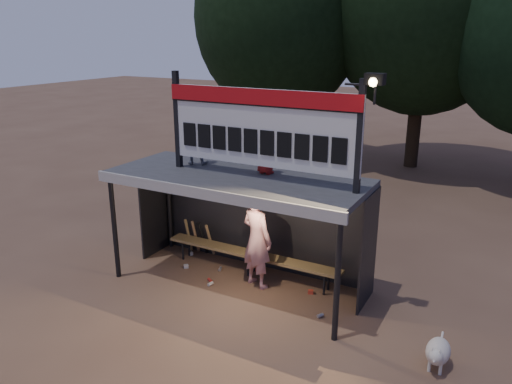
# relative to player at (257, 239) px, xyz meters

# --- Properties ---
(ground) EXTENTS (80.00, 80.00, 0.00)m
(ground) POSITION_rel_player_xyz_m (-0.35, -0.16, -1.00)
(ground) COLOR brown
(ground) RESTS_ON ground
(player) EXTENTS (0.84, 0.68, 2.00)m
(player) POSITION_rel_player_xyz_m (0.00, 0.00, 0.00)
(player) COLOR silver
(player) RESTS_ON ground
(child_a) EXTENTS (0.66, 0.59, 1.12)m
(child_a) POSITION_rel_player_xyz_m (-1.56, 0.19, 1.88)
(child_a) COLOR gray
(child_a) RESTS_ON dugout_shelter
(child_b) EXTENTS (0.47, 0.35, 0.88)m
(child_b) POSITION_rel_player_xyz_m (0.08, 0.21, 1.76)
(child_b) COLOR maroon
(child_b) RESTS_ON dugout_shelter
(dugout_shelter) EXTENTS (5.10, 2.08, 2.32)m
(dugout_shelter) POSITION_rel_player_xyz_m (-0.35, 0.08, 0.85)
(dugout_shelter) COLOR #39393B
(dugout_shelter) RESTS_ON ground
(scoreboard_assembly) EXTENTS (4.10, 0.27, 1.99)m
(scoreboard_assembly) POSITION_rel_player_xyz_m (0.21, -0.17, 2.32)
(scoreboard_assembly) COLOR black
(scoreboard_assembly) RESTS_ON dugout_shelter
(bench) EXTENTS (4.00, 0.35, 0.48)m
(bench) POSITION_rel_player_xyz_m (-0.35, 0.39, -0.57)
(bench) COLOR olive
(bench) RESTS_ON ground
(tree_left) EXTENTS (6.46, 6.46, 9.27)m
(tree_left) POSITION_rel_player_xyz_m (-4.35, 9.84, 4.51)
(tree_left) COLOR black
(tree_left) RESTS_ON ground
(dog) EXTENTS (0.36, 0.81, 0.49)m
(dog) POSITION_rel_player_xyz_m (3.68, -1.03, -0.72)
(dog) COLOR beige
(dog) RESTS_ON ground
(bats) EXTENTS (0.67, 0.35, 0.84)m
(bats) POSITION_rel_player_xyz_m (-1.87, 0.66, -0.57)
(bats) COLOR olive
(bats) RESTS_ON ground
(litter) EXTENTS (3.75, 1.22, 0.08)m
(litter) POSITION_rel_player_xyz_m (-0.52, 0.02, -0.96)
(litter) COLOR #A6251C
(litter) RESTS_ON ground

